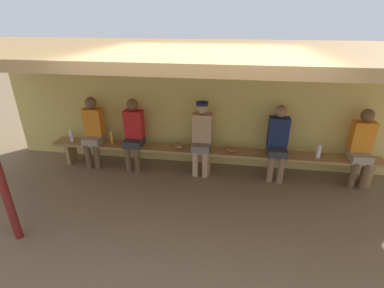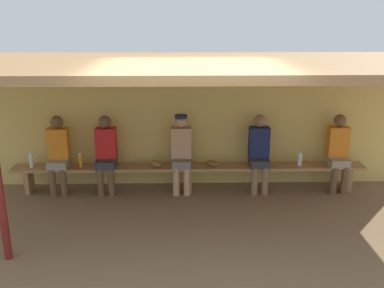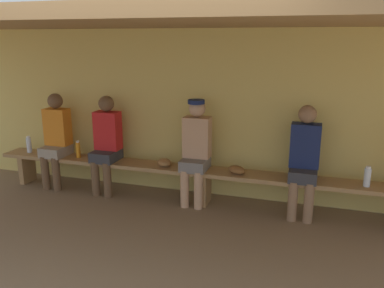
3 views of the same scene
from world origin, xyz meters
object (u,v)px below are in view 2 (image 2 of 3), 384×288
water_bottle_green (31,161)px  baseball_glove_worn (213,163)px  player_leftmost (338,150)px  water_bottle_clear (80,160)px  player_rightmost (181,150)px  player_in_blue (259,150)px  baseball_glove_tan (156,163)px  player_in_white (106,151)px  bench (189,170)px  player_with_sunglasses (58,152)px  water_bottle_blue (300,159)px

water_bottle_green → baseball_glove_worn: 3.07m
player_leftmost → water_bottle_clear: (-4.38, -0.02, -0.15)m
player_rightmost → player_in_blue: (1.33, -0.00, -0.02)m
player_rightmost → water_bottle_clear: (-1.71, -0.02, -0.17)m
baseball_glove_tan → player_in_blue: bearing=-127.3°
player_in_white → player_in_blue: 2.60m
bench → water_bottle_clear: size_ratio=24.81×
player_with_sunglasses → player_in_white: 0.80m
baseball_glove_worn → water_bottle_green: bearing=-147.6°
player_rightmost → player_with_sunglasses: bearing=-180.0°
player_with_sunglasses → player_in_blue: size_ratio=1.00×
player_with_sunglasses → baseball_glove_tan: size_ratio=5.56×
water_bottle_green → player_rightmost: bearing=0.2°
bench → water_bottle_blue: water_bottle_blue is taller
player_leftmost → player_in_white: bearing=180.0°
player_in_white → water_bottle_blue: 3.30m
baseball_glove_worn → bench: bearing=-150.0°
baseball_glove_tan → bench: bearing=-127.4°
player_in_blue → water_bottle_green: bearing=-179.9°
water_bottle_green → bench: bearing=0.1°
player_in_white → baseball_glove_tan: 0.87m
baseball_glove_worn → baseball_glove_tan: bearing=-148.4°
water_bottle_green → baseball_glove_tan: 2.11m
baseball_glove_tan → player_in_white: bearing=52.3°
player_with_sunglasses → water_bottle_clear: size_ratio=5.52×
water_bottle_green → player_in_blue: bearing=0.1°
player_with_sunglasses → player_leftmost: 4.75m
water_bottle_blue → baseball_glove_tan: water_bottle_blue is taller
player_rightmost → bench: bearing=-1.5°
player_in_blue → player_with_sunglasses: bearing=180.0°
player_rightmost → water_bottle_blue: 2.03m
player_in_white → water_bottle_green: size_ratio=5.47×
player_with_sunglasses → player_in_white: (0.80, 0.00, 0.00)m
water_bottle_blue → baseball_glove_tan: bearing=179.3°
bench → player_in_blue: size_ratio=4.49×
player_with_sunglasses → player_in_blue: (3.39, 0.00, 0.00)m
baseball_glove_tan → player_with_sunglasses: bearing=52.5°
baseball_glove_worn → player_in_blue: bearing=34.2°
player_with_sunglasses → baseball_glove_tan: (1.64, -0.00, -0.22)m
bench → player_in_blue: 1.24m
player_rightmost → baseball_glove_tan: bearing=-179.5°
water_bottle_clear → baseball_glove_tan: water_bottle_clear is taller
player_in_blue → water_bottle_blue: size_ratio=5.65×
baseball_glove_tan → water_bottle_clear: bearing=53.3°
bench → player_leftmost: (2.54, 0.00, 0.34)m
water_bottle_clear → player_with_sunglasses: bearing=177.0°
player_rightmost → baseball_glove_tan: 0.49m
player_with_sunglasses → water_bottle_clear: player_with_sunglasses is taller
player_rightmost → baseball_glove_worn: 0.59m
player_in_white → player_in_blue: (2.60, 0.00, 0.00)m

